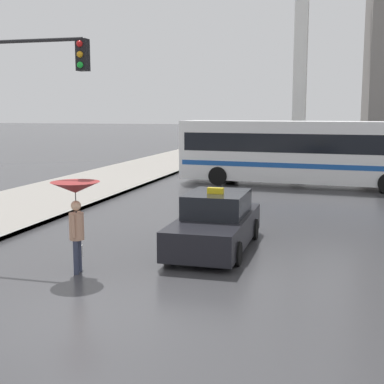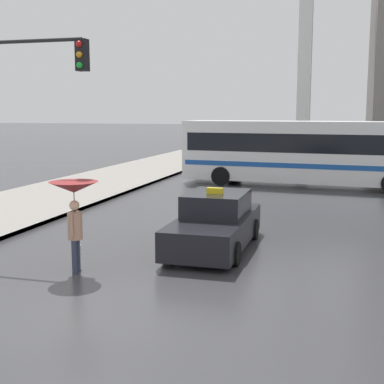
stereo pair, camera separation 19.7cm
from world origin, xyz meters
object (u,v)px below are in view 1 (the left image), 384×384
(city_bus, at_px, (300,150))
(pedestrian_with_umbrella, at_px, (76,199))
(taxi, at_px, (216,224))
(monument_cross, at_px, (302,20))
(traffic_light, at_px, (11,99))

(city_bus, xyz_separation_m, pedestrian_with_umbrella, (-3.99, -16.39, -0.07))
(city_bus, bearing_deg, pedestrian_with_umbrella, -8.57)
(taxi, distance_m, city_bus, 13.46)
(monument_cross, bearing_deg, pedestrian_with_umbrella, -96.38)
(city_bus, height_order, monument_cross, monument_cross)
(city_bus, bearing_deg, monument_cross, -170.40)
(taxi, distance_m, pedestrian_with_umbrella, 4.15)
(taxi, bearing_deg, monument_cross, -91.13)
(taxi, bearing_deg, traffic_light, 13.55)
(pedestrian_with_umbrella, height_order, monument_cross, monument_cross)
(city_bus, relative_size, traffic_light, 2.10)
(monument_cross, bearing_deg, taxi, -91.13)
(pedestrian_with_umbrella, xyz_separation_m, monument_cross, (3.10, 27.77, 8.22))
(taxi, xyz_separation_m, monument_cross, (0.49, 24.72, 9.27))
(monument_cross, bearing_deg, city_bus, -85.53)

